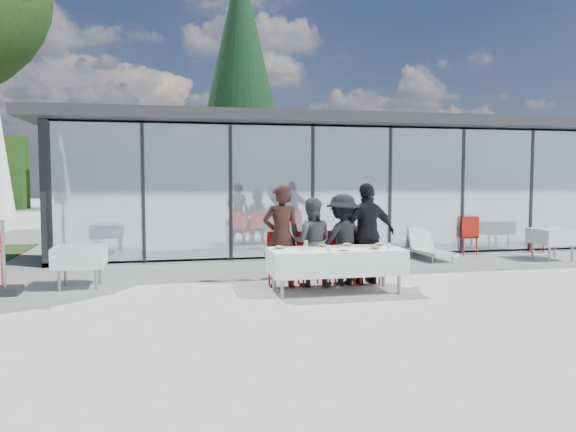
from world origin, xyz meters
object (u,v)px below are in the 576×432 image
at_px(diner_b, 311,242).
at_px(plate_a, 279,248).
at_px(spare_chair_a, 531,231).
at_px(spare_chair_b, 468,234).
at_px(spare_table_right, 553,237).
at_px(juice_bottle, 306,245).
at_px(diner_c, 343,240).
at_px(diner_chair_c, 341,255).
at_px(diner_a, 281,236).
at_px(plate_extra, 375,248).
at_px(spare_table_left, 80,257).
at_px(dining_table, 336,261).
at_px(folded_eyeglasses, 344,251).
at_px(market_umbrella, 1,178).
at_px(plate_b, 322,246).
at_px(plate_c, 347,245).
at_px(diner_chair_d, 365,254).
at_px(conifer_tree, 241,72).
at_px(diner_chair_a, 280,256).
at_px(diner_chair_b, 309,255).
at_px(diner_d, 368,234).
at_px(lounger, 428,248).
at_px(plate_d, 379,245).

height_order(diner_b, plate_a, diner_b).
xyz_separation_m(spare_chair_a, spare_chair_b, (-1.95, -0.23, 0.00)).
xyz_separation_m(spare_table_right, spare_chair_a, (0.46, 1.44, -0.02)).
bearing_deg(juice_bottle, diner_b, 69.06).
relative_size(diner_c, spare_chair_a, 1.69).
height_order(diner_chair_c, spare_chair_a, same).
bearing_deg(diner_a, plate_extra, 147.25).
relative_size(spare_table_left, spare_chair_a, 0.88).
distance_m(dining_table, spare_chair_b, 5.95).
height_order(folded_eyeglasses, spare_chair_b, spare_chair_b).
bearing_deg(market_umbrella, spare_table_left, 16.63).
xyz_separation_m(plate_extra, juice_bottle, (-1.16, 0.14, 0.06)).
bearing_deg(diner_chair_c, diner_b, -168.57).
xyz_separation_m(plate_b, plate_c, (0.45, 0.01, 0.00)).
relative_size(plate_extra, spare_chair_b, 0.26).
relative_size(diner_c, diner_chair_d, 1.69).
distance_m(dining_table, market_umbrella, 5.74).
distance_m(plate_a, plate_b, 0.79).
xyz_separation_m(spare_chair_b, conifer_tree, (-4.57, 9.04, 5.45)).
bearing_deg(dining_table, diner_chair_a, 137.40).
bearing_deg(dining_table, diner_chair_d, 43.23).
relative_size(diner_chair_d, juice_bottle, 5.85).
xyz_separation_m(diner_b, folded_eyeglasses, (0.30, -0.96, -0.04)).
xyz_separation_m(diner_chair_b, diner_d, (1.07, -0.12, 0.39)).
relative_size(spare_table_left, spare_table_right, 1.00).
distance_m(plate_b, spare_chair_a, 7.73).
relative_size(folded_eyeglasses, spare_chair_a, 0.14).
height_order(diner_b, conifer_tree, conifer_tree).
xyz_separation_m(diner_chair_b, market_umbrella, (-5.20, 0.26, 1.41)).
distance_m(diner_b, spare_chair_b, 5.80).
height_order(plate_c, lounger, plate_c).
distance_m(plate_a, juice_bottle, 0.46).
bearing_deg(diner_chair_a, plate_d, -20.99).
xyz_separation_m(dining_table, diner_chair_c, (0.32, 0.75, -0.00)).
distance_m(diner_a, spare_table_left, 3.59).
xyz_separation_m(plate_a, folded_eyeglasses, (0.99, -0.43, -0.02)).
xyz_separation_m(diner_chair_c, diner_chair_d, (0.48, 0.00, 0.00)).
xyz_separation_m(diner_a, plate_extra, (1.43, -0.87, -0.14)).
xyz_separation_m(plate_extra, market_umbrella, (-6.08, 1.25, 1.17)).
xyz_separation_m(juice_bottle, market_umbrella, (-4.92, 1.11, 1.12)).
bearing_deg(diner_chair_c, diner_d, -14.08).
height_order(diner_chair_d, spare_table_left, diner_chair_d).
bearing_deg(juice_bottle, folded_eyeglasses, -21.69).
bearing_deg(spare_chair_b, plate_d, -136.42).
bearing_deg(diner_chair_a, diner_chair_d, 0.00).
bearing_deg(lounger, diner_chair_d, -134.52).
distance_m(diner_b, market_umbrella, 5.34).
bearing_deg(plate_d, spare_table_left, 166.52).
bearing_deg(plate_d, spare_table_right, 24.43).
relative_size(diner_chair_c, spare_chair_a, 1.00).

